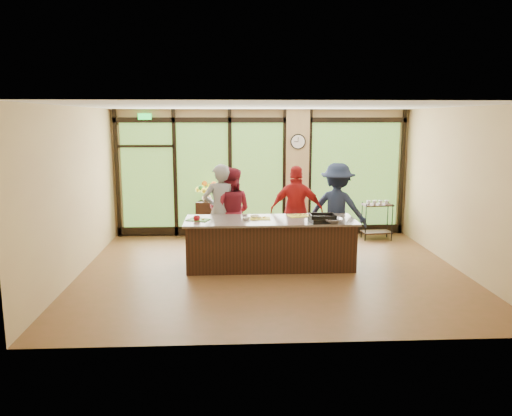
{
  "coord_description": "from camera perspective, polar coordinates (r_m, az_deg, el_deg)",
  "views": [
    {
      "loc": [
        -0.73,
        -8.85,
        2.79
      ],
      "look_at": [
        -0.26,
        0.4,
        1.12
      ],
      "focal_mm": 35.0,
      "sensor_mm": 36.0,
      "label": 1
    }
  ],
  "objects": [
    {
      "name": "right_wall",
      "position": [
        9.9,
        22.46,
        1.94
      ],
      "size": [
        0.0,
        6.0,
        6.0
      ],
      "primitive_type": "plane",
      "rotation": [
        1.57,
        0.0,
        -1.57
      ],
      "color": "tan",
      "rests_on": "floor"
    },
    {
      "name": "prep_bowl_mid",
      "position": [
        9.33,
        -1.12,
        -1.21
      ],
      "size": [
        0.17,
        0.17,
        0.05
      ],
      "primitive_type": "imported",
      "rotation": [
        0.0,
        0.0,
        -0.15
      ],
      "color": "silver",
      "rests_on": "countertop"
    },
    {
      "name": "cutting_board_center",
      "position": [
        9.43,
        0.46,
        -1.19
      ],
      "size": [
        0.4,
        0.31,
        0.01
      ],
      "primitive_type": "cube",
      "rotation": [
        0.0,
        0.0,
        -0.04
      ],
      "color": "gold",
      "rests_on": "countertop"
    },
    {
      "name": "back_wall",
      "position": [
        11.95,
        0.63,
        4.02
      ],
      "size": [
        7.0,
        0.0,
        7.0
      ],
      "primitive_type": "plane",
      "rotation": [
        1.57,
        0.0,
        0.0
      ],
      "color": "tan",
      "rests_on": "floor"
    },
    {
      "name": "mixing_bowl",
      "position": [
        9.15,
        8.76,
        -1.43
      ],
      "size": [
        0.39,
        0.39,
        0.09
      ],
      "primitive_type": "imported",
      "rotation": [
        0.0,
        0.0,
        -0.12
      ],
      "color": "silver",
      "rests_on": "countertop"
    },
    {
      "name": "bar_cart",
      "position": [
        11.92,
        13.66,
        -0.9
      ],
      "size": [
        0.7,
        0.44,
        0.92
      ],
      "rotation": [
        0.0,
        0.0,
        0.08
      ],
      "color": "black",
      "rests_on": "floor"
    },
    {
      "name": "cook_right",
      "position": [
        10.39,
        9.25,
        -0.13
      ],
      "size": [
        1.41,
        1.15,
        1.9
      ],
      "primitive_type": "imported",
      "rotation": [
        0.0,
        0.0,
        2.72
      ],
      "color": "#1A233B",
      "rests_on": "floor"
    },
    {
      "name": "window_wall",
      "position": [
        11.92,
        1.43,
        3.49
      ],
      "size": [
        6.9,
        0.12,
        3.0
      ],
      "color": "tan",
      "rests_on": "floor"
    },
    {
      "name": "cutting_board_right",
      "position": [
        9.72,
        4.93,
        -0.88
      ],
      "size": [
        0.46,
        0.38,
        0.01
      ],
      "primitive_type": "cube",
      "rotation": [
        0.0,
        0.0,
        0.2
      ],
      "color": "gold",
      "rests_on": "countertop"
    },
    {
      "name": "wall_clock",
      "position": [
        11.84,
        4.82,
        7.57
      ],
      "size": [
        0.36,
        0.04,
        0.36
      ],
      "color": "black",
      "rests_on": "window_wall"
    },
    {
      "name": "cook_left",
      "position": [
        10.04,
        -4.08,
        -0.36
      ],
      "size": [
        0.77,
        0.58,
        1.9
      ],
      "primitive_type": "imported",
      "rotation": [
        0.0,
        0.0,
        3.33
      ],
      "color": "gray",
      "rests_on": "floor"
    },
    {
      "name": "cook_midright",
      "position": [
        10.26,
        4.67,
        -0.31
      ],
      "size": [
        1.14,
        0.63,
        1.85
      ],
      "primitive_type": "imported",
      "rotation": [
        0.0,
        0.0,
        2.97
      ],
      "color": "#A51919",
      "rests_on": "floor"
    },
    {
      "name": "flower_vase",
      "position": [
        11.73,
        -5.65,
        1.34
      ],
      "size": [
        0.27,
        0.27,
        0.24
      ],
      "primitive_type": "imported",
      "rotation": [
        0.0,
        0.0,
        -0.19
      ],
      "color": "#91794F",
      "rests_on": "flower_stand"
    },
    {
      "name": "ceiling",
      "position": [
        8.89,
        1.86,
        11.56
      ],
      "size": [
        7.0,
        7.0,
        0.0
      ],
      "primitive_type": "plane",
      "rotation": [
        3.14,
        0.0,
        0.0
      ],
      "color": "silver",
      "rests_on": "back_wall"
    },
    {
      "name": "countertop",
      "position": [
        9.38,
        1.64,
        -1.42
      ],
      "size": [
        3.2,
        1.1,
        0.04
      ],
      "primitive_type": "cube",
      "color": "slate",
      "rests_on": "island_base"
    },
    {
      "name": "prep_bowl_far",
      "position": [
        9.46,
        0.25,
        -1.11
      ],
      "size": [
        0.13,
        0.13,
        0.03
      ],
      "primitive_type": "imported",
      "rotation": [
        0.0,
        0.0,
        -0.12
      ],
      "color": "silver",
      "rests_on": "countertop"
    },
    {
      "name": "roasting_pan",
      "position": [
        9.18,
        7.59,
        -1.37
      ],
      "size": [
        0.51,
        0.42,
        0.08
      ],
      "primitive_type": "cube",
      "rotation": [
        0.0,
        0.0,
        0.15
      ],
      "color": "black",
      "rests_on": "countertop"
    },
    {
      "name": "red_ramekin",
      "position": [
        9.28,
        -6.79,
        -1.18
      ],
      "size": [
        0.15,
        0.15,
        0.1
      ],
      "primitive_type": "imported",
      "rotation": [
        0.0,
        0.0,
        0.22
      ],
      "color": "#B11121",
      "rests_on": "countertop"
    },
    {
      "name": "cook_midleft",
      "position": [
        10.18,
        -2.93,
        -0.44
      ],
      "size": [
        1.01,
        0.86,
        1.82
      ],
      "primitive_type": "imported",
      "rotation": [
        0.0,
        0.0,
        2.93
      ],
      "color": "maroon",
      "rests_on": "floor"
    },
    {
      "name": "cutting_board_left",
      "position": [
        9.37,
        -6.61,
        -1.34
      ],
      "size": [
        0.48,
        0.42,
        0.01
      ],
      "primitive_type": "cube",
      "rotation": [
        0.0,
        0.0,
        -0.36
      ],
      "color": "#458931",
      "rests_on": "countertop"
    },
    {
      "name": "island_base",
      "position": [
        9.48,
        1.62,
        -4.15
      ],
      "size": [
        3.1,
        1.0,
        0.88
      ],
      "primitive_type": "cube",
      "color": "black",
      "rests_on": "floor"
    },
    {
      "name": "floor",
      "position": [
        9.31,
        1.76,
        -7.23
      ],
      "size": [
        7.0,
        7.0,
        0.0
      ],
      "primitive_type": "plane",
      "color": "brown",
      "rests_on": "ground"
    },
    {
      "name": "flower_stand",
      "position": [
        11.83,
        -5.6,
        -1.32
      ],
      "size": [
        0.52,
        0.52,
        0.87
      ],
      "primitive_type": "cube",
      "rotation": [
        0.0,
        0.0,
        -0.24
      ],
      "color": "black",
      "rests_on": "floor"
    },
    {
      "name": "left_wall",
      "position": [
        9.37,
        -20.07,
        1.67
      ],
      "size": [
        0.0,
        6.0,
        6.0
      ],
      "primitive_type": "plane",
      "rotation": [
        1.57,
        0.0,
        1.57
      ],
      "color": "tan",
      "rests_on": "floor"
    },
    {
      "name": "prep_bowl_near",
      "position": [
        9.48,
        -0.14,
        -1.0
      ],
      "size": [
        0.17,
        0.17,
        0.05
      ],
      "primitive_type": "imported",
      "rotation": [
        0.0,
        0.0,
        0.04
      ],
      "color": "silver",
      "rests_on": "countertop"
    }
  ]
}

